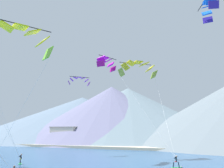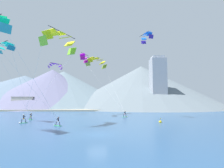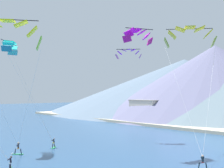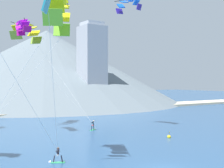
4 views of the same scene
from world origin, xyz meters
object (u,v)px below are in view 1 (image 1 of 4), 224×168
Objects in this scene: kitesurfer_near_lead at (178,164)px; parafoil_kite_distant_low_drift at (106,62)px; kitesurfer_far_left at (20,161)px; parafoil_kite_distant_high_outer at (209,7)px; parafoil_kite_distant_mid_solo at (79,80)px; parafoil_kite_near_lead at (138,68)px; parafoil_kite_near_trail at (19,37)px.

parafoil_kite_distant_low_drift is at bearing 173.64° from kitesurfer_near_lead.
kitesurfer_far_left is 36.04m from parafoil_kite_distant_high_outer.
parafoil_kite_near_lead is at bearing 1.37° from parafoil_kite_distant_mid_solo.
kitesurfer_near_lead reaches higher than kitesurfer_far_left.
parafoil_kite_distant_mid_solo is at bearing 157.74° from kitesurfer_near_lead.
kitesurfer_near_lead is at bearing 14.22° from kitesurfer_far_left.
parafoil_kite_distant_low_drift is (-3.24, -7.99, -0.51)m from parafoil_kite_near_lead.
kitesurfer_near_lead is 0.10× the size of parafoil_kite_near_lead.
parafoil_kite_distant_mid_solo is (-8.06, 26.00, 0.54)m from parafoil_kite_near_trail.
parafoil_kite_distant_mid_solo is at bearing 85.57° from kitesurfer_far_left.
parafoil_kite_distant_high_outer is 18.51m from parafoil_kite_distant_low_drift.
kitesurfer_far_left is 0.31× the size of parafoil_kite_distant_high_outer.
parafoil_kite_distant_mid_solo is (-10.16, 7.67, -0.95)m from parafoil_kite_distant_low_drift.
kitesurfer_near_lead is 20.28m from parafoil_kite_distant_low_drift.
parafoil_kite_near_lead is 3.32× the size of parafoil_kite_distant_high_outer.
kitesurfer_far_left is 27.06m from parafoil_kite_near_lead.
parafoil_kite_near_lead is 4.01× the size of parafoil_kite_distant_mid_solo.
parafoil_kite_distant_low_drift reaches higher than kitesurfer_far_left.
kitesurfer_far_left is 21.28m from parafoil_kite_distant_low_drift.
parafoil_kite_distant_low_drift is (-17.43, 3.78, -4.94)m from parafoil_kite_distant_high_outer.
parafoil_kite_distant_high_outer is (14.19, -11.78, 4.43)m from parafoil_kite_near_lead.
parafoil_kite_near_trail is at bearing -96.52° from parafoil_kite_distant_low_drift.
parafoil_kite_distant_mid_solo is at bearing -178.63° from parafoil_kite_near_lead.
parafoil_kite_distant_high_outer is (28.74, 3.39, 21.47)m from kitesurfer_far_left.
parafoil_kite_near_trail is 25.19m from parafoil_kite_distant_high_outer.
parafoil_kite_near_trail is at bearing -101.46° from parafoil_kite_near_lead.
parafoil_kite_distant_high_outer reaches higher than parafoil_kite_near_lead.
parafoil_kite_near_lead is 1.12× the size of parafoil_kite_near_trail.
parafoil_kite_near_trail is 18.51m from parafoil_kite_distant_low_drift.
parafoil_kite_distant_mid_solo is at bearing 157.45° from parafoil_kite_distant_high_outer.
parafoil_kite_near_trail is (-5.34, -26.32, -2.00)m from parafoil_kite_near_lead.
parafoil_kite_near_trail is 2.95× the size of parafoil_kite_distant_high_outer.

